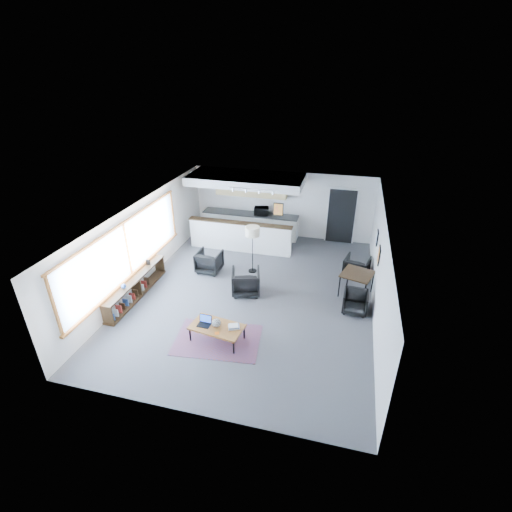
% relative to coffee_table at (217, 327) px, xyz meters
% --- Properties ---
extents(room, '(7.02, 9.02, 2.62)m').
position_rel_coffee_table_xyz_m(room, '(0.31, 2.28, 0.91)').
color(room, '#4B4B4E').
rests_on(room, ground).
extents(window, '(0.10, 5.95, 1.66)m').
position_rel_coffee_table_xyz_m(window, '(-3.15, 1.38, 1.06)').
color(window, '#8CBFFF').
rests_on(window, room).
extents(console, '(0.35, 3.00, 0.80)m').
position_rel_coffee_table_xyz_m(console, '(-2.99, 1.23, -0.07)').
color(console, '#322111').
rests_on(console, floor).
extents(kitchenette, '(4.20, 1.96, 2.60)m').
position_rel_coffee_table_xyz_m(kitchenette, '(-0.89, 5.98, 0.98)').
color(kitchenette, white).
rests_on(kitchenette, floor).
extents(doorway, '(1.10, 0.12, 2.15)m').
position_rel_coffee_table_xyz_m(doorway, '(2.61, 6.70, 0.68)').
color(doorway, black).
rests_on(doorway, room).
extents(track_light, '(1.60, 0.07, 0.15)m').
position_rel_coffee_table_xyz_m(track_light, '(-0.28, 4.48, 2.13)').
color(track_light, silver).
rests_on(track_light, room).
extents(wall_art_lower, '(0.03, 0.38, 0.48)m').
position_rel_coffee_table_xyz_m(wall_art_lower, '(3.78, 2.68, 1.16)').
color(wall_art_lower, black).
rests_on(wall_art_lower, room).
extents(wall_art_upper, '(0.03, 0.34, 0.44)m').
position_rel_coffee_table_xyz_m(wall_art_upper, '(3.78, 3.98, 1.11)').
color(wall_art_upper, black).
rests_on(wall_art_upper, room).
extents(kilim_rug, '(2.27, 1.68, 0.01)m').
position_rel_coffee_table_xyz_m(kilim_rug, '(0.00, 0.00, -0.39)').
color(kilim_rug, '#5B3347').
rests_on(kilim_rug, floor).
extents(coffee_table, '(1.39, 0.88, 0.43)m').
position_rel_coffee_table_xyz_m(coffee_table, '(0.00, 0.00, 0.00)').
color(coffee_table, brown).
rests_on(coffee_table, floor).
extents(laptop, '(0.33, 0.27, 0.23)m').
position_rel_coffee_table_xyz_m(laptop, '(-0.32, 0.02, 0.10)').
color(laptop, black).
rests_on(laptop, coffee_table).
extents(ceramic_pot, '(0.22, 0.22, 0.22)m').
position_rel_coffee_table_xyz_m(ceramic_pot, '(-0.01, -0.01, 0.14)').
color(ceramic_pot, gray).
rests_on(ceramic_pot, coffee_table).
extents(book_stack, '(0.34, 0.31, 0.09)m').
position_rel_coffee_table_xyz_m(book_stack, '(0.43, 0.05, 0.07)').
color(book_stack, silver).
rests_on(book_stack, coffee_table).
extents(coaster, '(0.14, 0.14, 0.01)m').
position_rel_coffee_table_xyz_m(coaster, '(0.10, -0.25, 0.04)').
color(coaster, '#E5590C').
rests_on(coaster, coffee_table).
extents(armchair_left, '(0.80, 0.75, 0.79)m').
position_rel_coffee_table_xyz_m(armchair_left, '(-1.44, 3.25, 0.00)').
color(armchair_left, black).
rests_on(armchair_left, floor).
extents(armchair_right, '(0.99, 0.96, 0.84)m').
position_rel_coffee_table_xyz_m(armchair_right, '(0.10, 2.28, 0.03)').
color(armchair_right, black).
rests_on(armchair_right, floor).
extents(floor_lamp, '(0.61, 0.61, 1.61)m').
position_rel_coffee_table_xyz_m(floor_lamp, '(-0.04, 3.59, 1.01)').
color(floor_lamp, black).
rests_on(floor_lamp, floor).
extents(dining_table, '(1.08, 1.08, 0.72)m').
position_rel_coffee_table_xyz_m(dining_table, '(3.31, 3.01, 0.27)').
color(dining_table, '#322111').
rests_on(dining_table, floor).
extents(dining_chair_near, '(0.59, 0.55, 0.58)m').
position_rel_coffee_table_xyz_m(dining_chair_near, '(3.31, 2.11, -0.10)').
color(dining_chair_near, black).
rests_on(dining_chair_near, floor).
extents(dining_chair_far, '(0.76, 0.73, 0.65)m').
position_rel_coffee_table_xyz_m(dining_chair_far, '(3.31, 4.09, -0.07)').
color(dining_chair_far, black).
rests_on(dining_chair_far, floor).
extents(microwave, '(0.58, 0.38, 0.37)m').
position_rel_coffee_table_xyz_m(microwave, '(-0.44, 6.43, 0.72)').
color(microwave, black).
rests_on(microwave, kitchenette).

